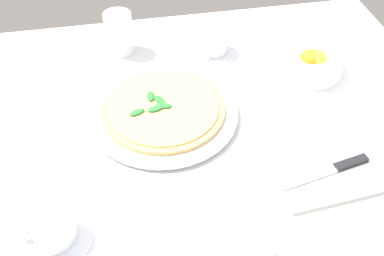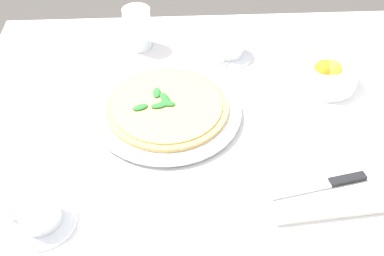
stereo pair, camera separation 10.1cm
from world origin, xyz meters
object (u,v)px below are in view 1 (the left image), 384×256
pizza_plate (163,113)px  coffee_cup_near_right (213,44)px  coffee_cup_far_left (53,230)px  water_glass_near_left (119,35)px  dinner_knife (329,170)px  pizza (163,109)px  citrus_bowl (312,64)px  napkin_folded (329,174)px

pizza_plate → coffee_cup_near_right: (-0.16, -0.23, 0.02)m
coffee_cup_far_left → water_glass_near_left: 0.59m
dinner_knife → pizza: bearing=-50.7°
pizza_plate → citrus_bowl: size_ratio=2.25×
water_glass_near_left → dinner_knife: size_ratio=0.57×
dinner_knife → citrus_bowl: bearing=-117.1°
pizza → dinner_knife: (-0.30, 0.24, -0.00)m
coffee_cup_near_right → coffee_cup_far_left: bearing=51.9°
coffee_cup_near_right → water_glass_near_left: (0.24, -0.06, 0.02)m
coffee_cup_near_right → coffee_cup_far_left: 0.65m
pizza_plate → coffee_cup_near_right: coffee_cup_near_right is taller
pizza_plate → water_glass_near_left: bearing=-75.3°
napkin_folded → coffee_cup_near_right: bearing=-79.0°
water_glass_near_left → pizza_plate: bearing=104.7°
coffee_cup_near_right → citrus_bowl: (-0.23, 0.13, -0.00)m
coffee_cup_near_right → water_glass_near_left: water_glass_near_left is taller
coffee_cup_near_right → dinner_knife: bearing=105.6°
water_glass_near_left → dinner_knife: 0.64m
pizza → coffee_cup_far_left: 0.37m
pizza → coffee_cup_near_right: 0.28m
coffee_cup_near_right → coffee_cup_far_left: size_ratio=0.98×
dinner_knife → citrus_bowl: (-0.09, -0.34, 0.00)m
dinner_knife → coffee_cup_far_left: bearing=-6.9°
pizza_plate → pizza: bearing=-19.7°
pizza_plate → napkin_folded: napkin_folded is taller
coffee_cup_far_left → water_glass_near_left: water_glass_near_left is taller
pizza_plate → citrus_bowl: bearing=-166.2°
water_glass_near_left → citrus_bowl: 0.50m
pizza → coffee_cup_near_right: (-0.17, -0.23, 0.00)m
coffee_cup_far_left → pizza_plate: bearing=-129.6°
pizza → napkin_folded: size_ratio=1.21×
coffee_cup_near_right → water_glass_near_left: 0.25m
coffee_cup_near_right → coffee_cup_far_left: coffee_cup_near_right is taller
coffee_cup_far_left → napkin_folded: (-0.53, -0.04, -0.02)m
coffee_cup_near_right → coffee_cup_far_left: (0.40, 0.51, -0.00)m
pizza → dinner_knife: bearing=140.7°
coffee_cup_near_right → napkin_folded: size_ratio=0.56×
pizza → coffee_cup_far_left: size_ratio=2.10×
pizza_plate → coffee_cup_far_left: size_ratio=2.55×
pizza_plate → coffee_cup_near_right: size_ratio=2.60×
napkin_folded → water_glass_near_left: bearing=-59.6°
water_glass_near_left → coffee_cup_near_right: bearing=166.5°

